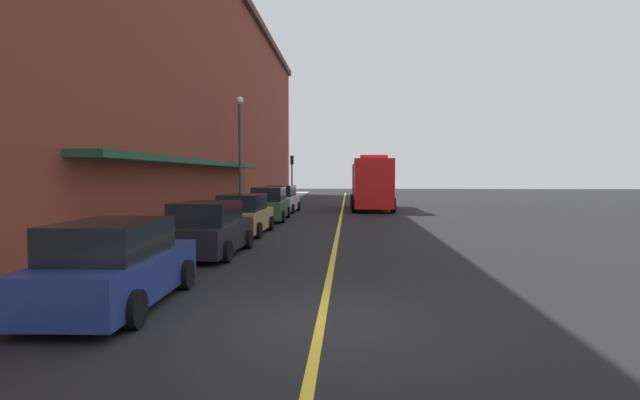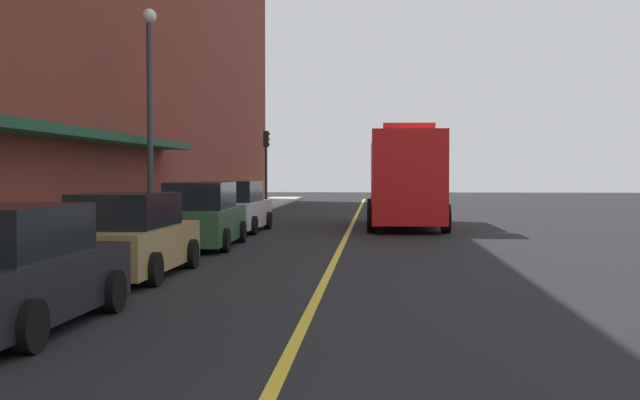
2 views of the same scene
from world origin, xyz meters
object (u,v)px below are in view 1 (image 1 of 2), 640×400
(parked_car_2, at_px, (244,215))
(parked_car_1, at_px, (208,230))
(parked_car_0, at_px, (116,266))
(parked_car_3, at_px, (269,205))
(parking_meter_0, at_px, (262,196))
(parked_car_4, at_px, (281,200))
(parking_meter_1, at_px, (220,207))
(fire_truck, at_px, (371,184))
(traffic_light_near, at_px, (292,168))
(street_lamp_left, at_px, (240,143))

(parked_car_2, bearing_deg, parked_car_1, -178.66)
(parked_car_0, bearing_deg, parked_car_3, -1.98)
(parking_meter_0, bearing_deg, parked_car_4, -3.22)
(parked_car_0, relative_size, parked_car_3, 0.92)
(parked_car_0, xyz_separation_m, parking_meter_1, (-1.42, 12.89, 0.29))
(parked_car_3, xyz_separation_m, parking_meter_1, (-1.47, -4.91, 0.21))
(fire_truck, bearing_deg, traffic_light_near, -153.36)
(parked_car_4, distance_m, parking_meter_1, 10.87)
(parked_car_4, xyz_separation_m, street_lamp_left, (-1.90, -3.83, 3.56))
(parked_car_0, xyz_separation_m, parked_car_1, (0.03, 6.05, 0.01))
(parked_car_1, height_order, parking_meter_0, parked_car_1)
(parked_car_1, relative_size, fire_truck, 0.53)
(parked_car_1, xyz_separation_m, parked_car_3, (0.02, 11.75, 0.07))
(fire_truck, relative_size, street_lamp_left, 1.20)
(parked_car_0, height_order, fire_truck, fire_truck)
(parked_car_1, bearing_deg, parking_meter_1, 13.38)
(parked_car_2, relative_size, traffic_light_near, 1.06)
(street_lamp_left, bearing_deg, parked_car_1, -81.56)
(parking_meter_1, distance_m, street_lamp_left, 7.74)
(parked_car_3, relative_size, parking_meter_0, 3.70)
(parked_car_1, bearing_deg, street_lamp_left, 9.87)
(parked_car_1, relative_size, parking_meter_1, 3.32)
(parked_car_4, xyz_separation_m, traffic_light_near, (-1.24, 17.06, 2.32))
(street_lamp_left, bearing_deg, fire_truck, 39.66)
(parked_car_3, bearing_deg, street_lamp_left, 43.82)
(parking_meter_1, relative_size, traffic_light_near, 0.31)
(parked_car_3, height_order, parking_meter_1, parked_car_3)
(parked_car_4, xyz_separation_m, fire_truck, (6.11, 2.81, 0.97))
(parking_meter_0, relative_size, street_lamp_left, 0.19)
(parked_car_1, xyz_separation_m, parked_car_2, (-0.06, 5.44, 0.01))
(parked_car_3, bearing_deg, parked_car_1, 178.41)
(parking_meter_1, bearing_deg, fire_truck, 61.41)
(parked_car_2, distance_m, parked_car_3, 6.32)
(parked_car_1, distance_m, parked_car_3, 11.75)
(parked_car_0, distance_m, parked_car_3, 17.80)
(parked_car_0, relative_size, parking_meter_1, 3.41)
(parking_meter_1, bearing_deg, parked_car_4, 83.13)
(parking_meter_0, xyz_separation_m, traffic_light_near, (0.06, 16.99, 2.10))
(fire_truck, bearing_deg, parked_car_4, -65.94)
(parked_car_1, relative_size, parked_car_2, 0.97)
(parked_car_0, distance_m, parked_car_2, 11.48)
(parked_car_1, xyz_separation_m, fire_truck, (5.96, 20.44, 1.03))
(parked_car_1, bearing_deg, traffic_light_near, 3.72)
(parked_car_0, relative_size, fire_truck, 0.54)
(fire_truck, bearing_deg, street_lamp_left, -50.99)
(parked_car_3, distance_m, fire_truck, 10.57)
(parking_meter_1, height_order, traffic_light_near, traffic_light_near)
(parking_meter_1, relative_size, street_lamp_left, 0.19)
(parked_car_2, height_order, parking_meter_0, parked_car_2)
(parked_car_1, distance_m, street_lamp_left, 14.41)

